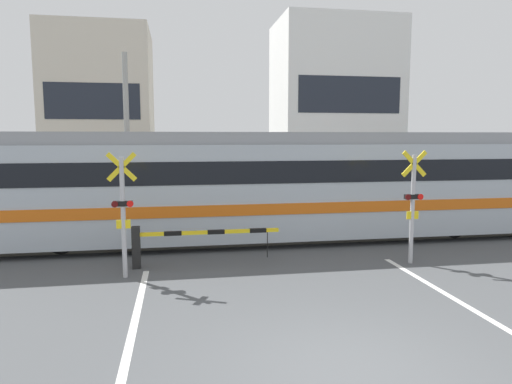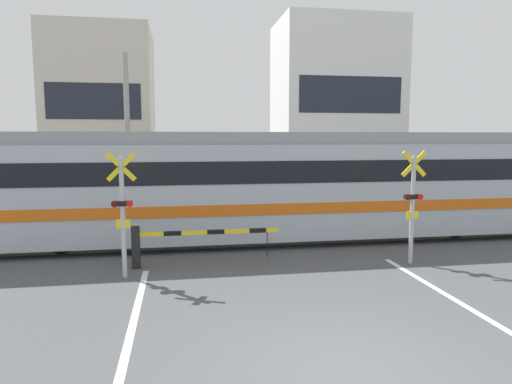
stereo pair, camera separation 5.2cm
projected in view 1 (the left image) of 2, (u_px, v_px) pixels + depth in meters
ground_plane at (353, 375)px, 6.30m from camera, size 160.00×160.00×0.00m
rail_track_near at (258, 245)px, 13.75m from camera, size 50.00×0.10×0.08m
rail_track_far at (250, 235)px, 15.15m from camera, size 50.00×0.10×0.08m
road_stripe_left at (124, 367)px, 6.51m from camera, size 0.14×9.51×0.01m
commuter_train at (268, 183)px, 14.31m from camera, size 19.54×2.82×3.41m
crossing_barrier_near at (175, 240)px, 11.49m from camera, size 3.72×0.20×1.06m
crossing_barrier_far at (304, 204)px, 17.62m from camera, size 3.72×0.20×1.06m
crossing_signal_left at (123, 209)px, 10.48m from camera, size 0.68×0.15×2.93m
crossing_signal_right at (413, 202)px, 11.70m from camera, size 0.68×0.15×2.93m
pedestrian at (257, 186)px, 21.22m from camera, size 0.38×0.23×1.74m
building_left_of_street at (101, 113)px, 26.05m from camera, size 5.65×5.33×9.26m
building_right_of_street at (334, 107)px, 28.33m from camera, size 7.16×5.33×10.24m
utility_pole_streetside at (127, 136)px, 18.60m from camera, size 0.22×0.22×6.63m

